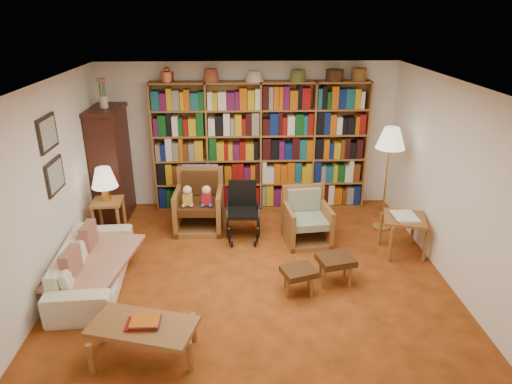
{
  "coord_description": "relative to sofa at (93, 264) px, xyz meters",
  "views": [
    {
      "loc": [
        -0.18,
        -5.16,
        3.3
      ],
      "look_at": [
        0.05,
        0.6,
        0.97
      ],
      "focal_mm": 32.0,
      "sensor_mm": 36.0,
      "label": 1
    }
  ],
  "objects": [
    {
      "name": "cushion_right",
      "position": [
        -0.13,
        -0.35,
        0.18
      ],
      "size": [
        0.14,
        0.38,
        0.37
      ],
      "primitive_type": "cube",
      "rotation": [
        0.0,
        0.0,
        -0.07
      ],
      "color": "maroon",
      "rests_on": "sofa"
    },
    {
      "name": "wall_left",
      "position": [
        -0.45,
        0.05,
        0.98
      ],
      "size": [
        0.0,
        5.0,
        5.0
      ],
      "primitive_type": "plane",
      "rotation": [
        1.57,
        0.0,
        1.57
      ],
      "color": "white",
      "rests_on": "floor"
    },
    {
      "name": "framed_pictures",
      "position": [
        -0.43,
        0.35,
        1.35
      ],
      "size": [
        0.03,
        0.52,
        0.97
      ],
      "color": "black",
      "rests_on": "wall_left"
    },
    {
      "name": "wheelchair",
      "position": [
        1.93,
        1.24,
        0.13
      ],
      "size": [
        0.5,
        0.7,
        0.88
      ],
      "color": "black",
      "rests_on": "floor"
    },
    {
      "name": "footstool_a",
      "position": [
        2.59,
        -0.31,
        -0.0
      ],
      "size": [
        0.48,
        0.44,
        0.33
      ],
      "color": "#452912",
      "rests_on": "floor"
    },
    {
      "name": "wall_right",
      "position": [
        4.55,
        0.05,
        0.98
      ],
      "size": [
        0.0,
        5.0,
        5.0
      ],
      "primitive_type": "plane",
      "rotation": [
        1.57,
        0.0,
        -1.57
      ],
      "color": "white",
      "rests_on": "floor"
    },
    {
      "name": "coffee_table",
      "position": [
        0.89,
        -1.38,
        0.07
      ],
      "size": [
        1.14,
        0.78,
        0.45
      ],
      "color": "#9A5A2F",
      "rests_on": "floor"
    },
    {
      "name": "sofa_throw",
      "position": [
        0.05,
        0.0,
        0.03
      ],
      "size": [
        0.99,
        1.57,
        0.04
      ],
      "primitive_type": "cube",
      "rotation": [
        0.0,
        0.0,
        -0.15
      ],
      "color": "beige",
      "rests_on": "sofa"
    },
    {
      "name": "wall_back",
      "position": [
        2.05,
        2.55,
        0.98
      ],
      "size": [
        5.0,
        0.0,
        5.0
      ],
      "primitive_type": "plane",
      "rotation": [
        1.57,
        0.0,
        0.0
      ],
      "color": "white",
      "rests_on": "floor"
    },
    {
      "name": "wall_front",
      "position": [
        2.05,
        -2.45,
        0.98
      ],
      "size": [
        5.0,
        0.0,
        5.0
      ],
      "primitive_type": "plane",
      "rotation": [
        -1.57,
        0.0,
        0.0
      ],
      "color": "white",
      "rests_on": "floor"
    },
    {
      "name": "sofa",
      "position": [
        0.0,
        0.0,
        0.0
      ],
      "size": [
        1.91,
        0.85,
        0.55
      ],
      "primitive_type": "imported",
      "rotation": [
        0.0,
        0.0,
        1.64
      ],
      "color": "silver",
      "rests_on": "floor"
    },
    {
      "name": "footstool_b",
      "position": [
        3.09,
        -0.11,
        0.03
      ],
      "size": [
        0.51,
        0.46,
        0.37
      ],
      "color": "#452912",
      "rests_on": "floor"
    },
    {
      "name": "table_lamp",
      "position": [
        -0.1,
        1.23,
        0.71
      ],
      "size": [
        0.38,
        0.38,
        0.52
      ],
      "color": "gold",
      "rests_on": "side_table_lamp"
    },
    {
      "name": "side_table_papers",
      "position": [
        4.2,
        0.61,
        0.21
      ],
      "size": [
        0.7,
        0.7,
        0.6
      ],
      "color": "#9A5A2F",
      "rests_on": "floor"
    },
    {
      "name": "side_table_lamp",
      "position": [
        -0.1,
        1.23,
        0.2
      ],
      "size": [
        0.46,
        0.46,
        0.63
      ],
      "color": "#9A5A2F",
      "rests_on": "floor"
    },
    {
      "name": "armchair_sage",
      "position": [
        2.89,
        1.1,
        0.04
      ],
      "size": [
        0.73,
        0.75,
        0.81
      ],
      "color": "#9A5A2F",
      "rests_on": "floor"
    },
    {
      "name": "curio_cabinet",
      "position": [
        -0.2,
        2.05,
        0.68
      ],
      "size": [
        0.5,
        0.95,
        2.4
      ],
      "color": "#3D1810",
      "rests_on": "floor"
    },
    {
      "name": "cushion_left",
      "position": [
        -0.13,
        0.35,
        0.18
      ],
      "size": [
        0.12,
        0.37,
        0.37
      ],
      "primitive_type": "cube",
      "rotation": [
        0.0,
        0.0,
        -0.02
      ],
      "color": "maroon",
      "rests_on": "sofa"
    },
    {
      "name": "ceiling",
      "position": [
        2.05,
        0.05,
        2.23
      ],
      "size": [
        5.0,
        5.0,
        0.0
      ],
      "primitive_type": "plane",
      "rotation": [
        3.14,
        0.0,
        0.0
      ],
      "color": "white",
      "rests_on": "wall_back"
    },
    {
      "name": "armchair_leather",
      "position": [
        1.23,
        1.63,
        0.11
      ],
      "size": [
        0.77,
        0.82,
        0.95
      ],
      "color": "#9A5A2F",
      "rests_on": "floor"
    },
    {
      "name": "floor",
      "position": [
        2.05,
        0.05,
        -0.27
      ],
      "size": [
        5.0,
        5.0,
        0.0
      ],
      "primitive_type": "plane",
      "color": "#AE471A",
      "rests_on": "ground"
    },
    {
      "name": "floor_lamp",
      "position": [
        4.16,
        1.43,
        1.16
      ],
      "size": [
        0.44,
        0.44,
        1.66
      ],
      "color": "gold",
      "rests_on": "floor"
    },
    {
      "name": "bookshelf",
      "position": [
        2.25,
        2.38,
        0.9
      ],
      "size": [
        3.6,
        0.3,
        2.42
      ],
      "color": "#9A5A2F",
      "rests_on": "floor"
    }
  ]
}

